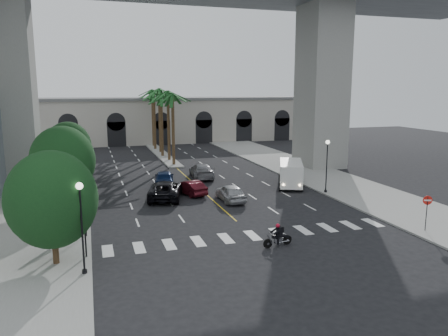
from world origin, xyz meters
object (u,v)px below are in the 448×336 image
at_px(car_e, 164,178).
at_px(traffic_signal_near, 84,220).
at_px(motorcycle_rider, 279,236).
at_px(pedestrian_a, 57,232).
at_px(cargo_van, 291,173).
at_px(do_not_enter_sign, 427,206).
at_px(lamp_post_right, 327,162).
at_px(car_b, 190,187).
at_px(traffic_signal_far, 84,203).
at_px(car_d, 202,171).
at_px(lamp_post_left_far, 83,160).
at_px(lamp_post_left_near, 81,220).
at_px(car_c, 166,190).
at_px(car_a, 231,193).

bearing_deg(car_e, traffic_signal_near, 76.95).
height_order(motorcycle_rider, pedestrian_a, pedestrian_a).
bearing_deg(cargo_van, do_not_enter_sign, -56.44).
relative_size(lamp_post_right, car_e, 1.08).
bearing_deg(car_b, traffic_signal_far, 29.56).
height_order(traffic_signal_near, motorcycle_rider, traffic_signal_near).
distance_m(lamp_post_right, car_d, 15.00).
bearing_deg(lamp_post_left_far, traffic_signal_near, -89.69).
bearing_deg(lamp_post_right, cargo_van, 116.01).
relative_size(lamp_post_left_far, car_e, 1.08).
relative_size(lamp_post_left_near, car_c, 0.87).
bearing_deg(do_not_enter_sign, traffic_signal_near, -163.36).
bearing_deg(lamp_post_left_near, traffic_signal_near, 87.71).
height_order(lamp_post_right, do_not_enter_sign, lamp_post_right).
relative_size(lamp_post_right, car_a, 1.15).
relative_size(car_b, do_not_enter_sign, 1.58).
relative_size(lamp_post_left_near, lamp_post_right, 1.00).
xyz_separation_m(traffic_signal_near, do_not_enter_sign, (23.50, -2.12, -0.51)).
distance_m(traffic_signal_near, pedestrian_a, 3.47).
distance_m(traffic_signal_near, car_c, 15.16).
distance_m(lamp_post_left_far, motorcycle_rider, 23.59).
height_order(lamp_post_left_near, pedestrian_a, lamp_post_left_near).
bearing_deg(lamp_post_right, pedestrian_a, -162.12).
bearing_deg(lamp_post_right, car_b, 164.19).
bearing_deg(motorcycle_rider, lamp_post_left_far, 111.78).
distance_m(car_a, car_b, 4.65).
xyz_separation_m(cargo_van, do_not_enter_sign, (2.72, -16.55, 0.53)).
height_order(car_c, car_d, car_c).
distance_m(lamp_post_left_near, lamp_post_left_far, 21.00).
height_order(traffic_signal_far, car_b, traffic_signal_far).
distance_m(car_a, cargo_van, 8.88).
xyz_separation_m(car_c, pedestrian_a, (-9.01, -10.62, 0.19)).
xyz_separation_m(traffic_signal_near, cargo_van, (20.78, 14.44, -1.05)).
relative_size(lamp_post_left_near, traffic_signal_far, 1.47).
bearing_deg(lamp_post_left_far, car_d, 13.31).
relative_size(motorcycle_rider, car_d, 0.38).
height_order(traffic_signal_far, motorcycle_rider, traffic_signal_far).
distance_m(car_d, car_e, 5.59).
distance_m(traffic_signal_near, car_a, 16.71).
xyz_separation_m(traffic_signal_far, car_c, (7.23, 9.22, -1.66)).
relative_size(traffic_signal_near, traffic_signal_far, 1.00).
bearing_deg(traffic_signal_near, car_d, 59.20).
distance_m(lamp_post_right, cargo_van, 4.72).
relative_size(traffic_signal_far, car_c, 0.59).
distance_m(lamp_post_right, car_c, 15.88).
bearing_deg(lamp_post_left_near, do_not_enter_sign, 0.93).
xyz_separation_m(car_a, car_d, (0.06, 10.96, 0.05)).
height_order(motorcycle_rider, cargo_van, cargo_van).
distance_m(car_c, car_e, 5.61).
bearing_deg(pedestrian_a, car_e, 52.02).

